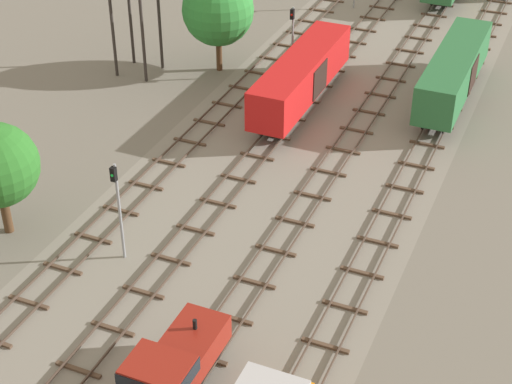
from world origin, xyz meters
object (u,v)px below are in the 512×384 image
object	(u,v)px
freight_boxcar_left_mid	(302,75)
signal_post_nearest	(292,33)
freight_boxcar_centre_midfar	(454,70)
shunter_loco_centre_left_near	(165,380)
signal_post_mid	(118,201)

from	to	relation	value
freight_boxcar_left_mid	signal_post_nearest	distance (m)	5.32
signal_post_nearest	freight_boxcar_centre_midfar	bearing A→B (deg)	2.68
signal_post_nearest	freight_boxcar_left_mid	bearing A→B (deg)	-61.32
shunter_loco_centre_left_near	signal_post_mid	bearing A→B (deg)	130.27
shunter_loco_centre_left_near	freight_boxcar_left_mid	size ratio (longest dim) A/B	0.60
shunter_loco_centre_left_near	freight_boxcar_centre_midfar	xyz separation A→B (m)	(4.98, 34.90, 0.44)
shunter_loco_centre_left_near	signal_post_nearest	world-z (taller)	signal_post_nearest
freight_boxcar_left_mid	signal_post_mid	world-z (taller)	signal_post_mid
shunter_loco_centre_left_near	signal_post_mid	size ratio (longest dim) A/B	1.42
freight_boxcar_left_mid	freight_boxcar_centre_midfar	distance (m)	11.21
freight_boxcar_left_mid	signal_post_mid	distance (m)	21.13
freight_boxcar_centre_midfar	freight_boxcar_left_mid	bearing A→B (deg)	-152.67
signal_post_nearest	signal_post_mid	size ratio (longest dim) A/B	0.94
shunter_loco_centre_left_near	freight_boxcar_centre_midfar	world-z (taller)	freight_boxcar_centre_midfar
freight_boxcar_centre_midfar	signal_post_nearest	distance (m)	12.51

